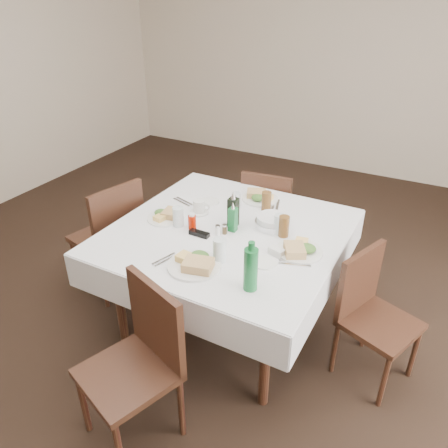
% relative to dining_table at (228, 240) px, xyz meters
% --- Properties ---
extents(ground_plane, '(7.00, 7.00, 0.00)m').
position_rel_dining_table_xyz_m(ground_plane, '(-0.11, -0.19, -0.69)').
color(ground_plane, black).
extents(room_shell, '(6.04, 7.04, 2.80)m').
position_rel_dining_table_xyz_m(room_shell, '(-0.11, -0.19, 1.02)').
color(room_shell, beige).
rests_on(room_shell, ground).
extents(dining_table, '(1.45, 1.45, 0.76)m').
position_rel_dining_table_xyz_m(dining_table, '(0.00, 0.00, 0.00)').
color(dining_table, black).
rests_on(dining_table, ground).
extents(chair_north, '(0.44, 0.44, 0.86)m').
position_rel_dining_table_xyz_m(chair_north, '(-0.05, 0.84, -0.20)').
color(chair_north, black).
rests_on(chair_north, ground).
extents(chair_south, '(0.55, 0.55, 0.90)m').
position_rel_dining_table_xyz_m(chair_south, '(-0.00, -0.94, -0.17)').
color(chair_south, black).
rests_on(chair_south, ground).
extents(chair_east, '(0.51, 0.51, 0.83)m').
position_rel_dining_table_xyz_m(chair_east, '(0.94, 0.02, -0.22)').
color(chair_east, black).
rests_on(chair_east, ground).
extents(chair_west, '(0.53, 0.53, 0.92)m').
position_rel_dining_table_xyz_m(chair_west, '(-0.93, -0.07, -0.16)').
color(chair_west, black).
rests_on(chair_west, ground).
extents(meal_north, '(0.26, 0.26, 0.06)m').
position_rel_dining_table_xyz_m(meal_north, '(0.00, 0.50, 0.10)').
color(meal_north, white).
rests_on(meal_north, dining_table).
extents(meal_south, '(0.31, 0.31, 0.07)m').
position_rel_dining_table_xyz_m(meal_south, '(0.03, -0.45, 0.10)').
color(meal_south, white).
rests_on(meal_south, dining_table).
extents(meal_east, '(0.28, 0.28, 0.06)m').
position_rel_dining_table_xyz_m(meal_east, '(0.50, -0.04, 0.10)').
color(meal_east, white).
rests_on(meal_east, dining_table).
extents(meal_west, '(0.25, 0.25, 0.05)m').
position_rel_dining_table_xyz_m(meal_west, '(-0.44, -0.05, 0.10)').
color(meal_west, white).
rests_on(meal_west, dining_table).
extents(side_plate_a, '(0.15, 0.15, 0.01)m').
position_rel_dining_table_xyz_m(side_plate_a, '(-0.30, 0.30, 0.08)').
color(side_plate_a, white).
rests_on(side_plate_a, dining_table).
extents(side_plate_b, '(0.14, 0.14, 0.01)m').
position_rel_dining_table_xyz_m(side_plate_b, '(0.36, -0.24, 0.08)').
color(side_plate_b, white).
rests_on(side_plate_b, dining_table).
extents(water_n, '(0.06, 0.06, 0.12)m').
position_rel_dining_table_xyz_m(water_n, '(-0.09, 0.31, 0.13)').
color(water_n, silver).
rests_on(water_n, dining_table).
extents(water_s, '(0.08, 0.08, 0.14)m').
position_rel_dining_table_xyz_m(water_s, '(0.12, -0.33, 0.15)').
color(water_s, silver).
rests_on(water_s, dining_table).
extents(water_e, '(0.07, 0.07, 0.13)m').
position_rel_dining_table_xyz_m(water_e, '(0.31, 0.11, 0.14)').
color(water_e, silver).
rests_on(water_e, dining_table).
extents(water_w, '(0.07, 0.07, 0.13)m').
position_rel_dining_table_xyz_m(water_w, '(-0.31, -0.10, 0.14)').
color(water_w, silver).
rests_on(water_w, dining_table).
extents(iced_tea_a, '(0.07, 0.07, 0.14)m').
position_rel_dining_table_xyz_m(iced_tea_a, '(0.11, 0.37, 0.14)').
color(iced_tea_a, brown).
rests_on(iced_tea_a, dining_table).
extents(iced_tea_b, '(0.07, 0.07, 0.14)m').
position_rel_dining_table_xyz_m(iced_tea_b, '(0.34, 0.10, 0.14)').
color(iced_tea_b, brown).
rests_on(iced_tea_b, dining_table).
extents(bread_basket, '(0.23, 0.23, 0.08)m').
position_rel_dining_table_xyz_m(bread_basket, '(0.24, 0.18, 0.11)').
color(bread_basket, silver).
rests_on(bread_basket, dining_table).
extents(oil_cruet_dark, '(0.06, 0.06, 0.25)m').
position_rel_dining_table_xyz_m(oil_cruet_dark, '(0.01, 0.07, 0.18)').
color(oil_cruet_dark, black).
rests_on(oil_cruet_dark, dining_table).
extents(oil_cruet_green, '(0.05, 0.05, 0.20)m').
position_rel_dining_table_xyz_m(oil_cruet_green, '(0.03, 0.01, 0.16)').
color(oil_cruet_green, '#196B33').
rests_on(oil_cruet_green, dining_table).
extents(ketchup_bottle, '(0.05, 0.05, 0.11)m').
position_rel_dining_table_xyz_m(ketchup_bottle, '(-0.21, -0.09, 0.13)').
color(ketchup_bottle, '#A81400').
rests_on(ketchup_bottle, dining_table).
extents(salt_shaker, '(0.03, 0.03, 0.07)m').
position_rel_dining_table_xyz_m(salt_shaker, '(-0.03, -0.08, 0.11)').
color(salt_shaker, white).
rests_on(salt_shaker, dining_table).
extents(pepper_shaker, '(0.03, 0.03, 0.07)m').
position_rel_dining_table_xyz_m(pepper_shaker, '(0.01, -0.05, 0.11)').
color(pepper_shaker, '#44341F').
rests_on(pepper_shaker, dining_table).
extents(coffee_mug, '(0.14, 0.13, 0.10)m').
position_rel_dining_table_xyz_m(coffee_mug, '(-0.28, 0.12, 0.12)').
color(coffee_mug, white).
rests_on(coffee_mug, dining_table).
extents(sunglasses, '(0.13, 0.05, 0.03)m').
position_rel_dining_table_xyz_m(sunglasses, '(-0.12, -0.15, 0.09)').
color(sunglasses, black).
rests_on(sunglasses, dining_table).
extents(green_bottle, '(0.07, 0.07, 0.28)m').
position_rel_dining_table_xyz_m(green_bottle, '(0.38, -0.49, 0.20)').
color(green_bottle, '#196B33').
rests_on(green_bottle, dining_table).
extents(sugar_caddy, '(0.10, 0.08, 0.05)m').
position_rel_dining_table_xyz_m(sugar_caddy, '(0.39, -0.13, 0.10)').
color(sugar_caddy, white).
rests_on(sugar_caddy, dining_table).
extents(cutlery_n, '(0.10, 0.20, 0.01)m').
position_rel_dining_table_xyz_m(cutlery_n, '(0.15, 0.46, 0.08)').
color(cutlery_n, silver).
rests_on(cutlery_n, dining_table).
extents(cutlery_s, '(0.09, 0.17, 0.01)m').
position_rel_dining_table_xyz_m(cutlery_s, '(-0.16, -0.48, 0.08)').
color(cutlery_s, silver).
rests_on(cutlery_s, dining_table).
extents(cutlery_e, '(0.19, 0.10, 0.01)m').
position_rel_dining_table_xyz_m(cutlery_e, '(0.51, -0.17, 0.08)').
color(cutlery_e, silver).
rests_on(cutlery_e, dining_table).
extents(cutlery_w, '(0.18, 0.10, 0.01)m').
position_rel_dining_table_xyz_m(cutlery_w, '(-0.47, 0.21, 0.08)').
color(cutlery_w, silver).
rests_on(cutlery_w, dining_table).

